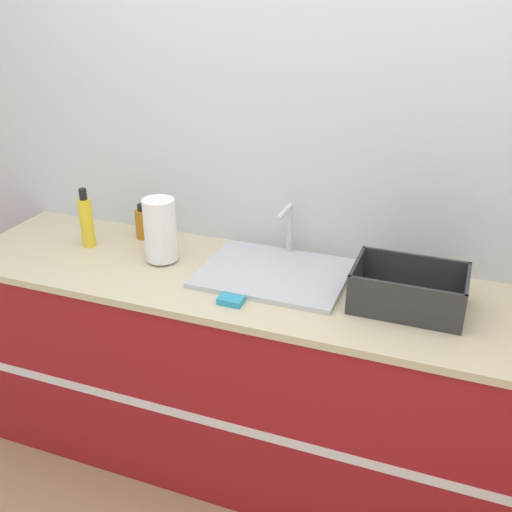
% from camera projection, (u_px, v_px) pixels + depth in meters
% --- Properties ---
extents(ground_plane, '(12.00, 12.00, 0.00)m').
position_uv_depth(ground_plane, '(226.00, 508.00, 2.45)').
color(ground_plane, tan).
extents(wall_back, '(4.83, 0.06, 2.60)m').
position_uv_depth(wall_back, '(282.00, 157.00, 2.43)').
color(wall_back, silver).
rests_on(wall_back, ground_plane).
extents(counter_cabinet, '(2.45, 0.65, 0.90)m').
position_uv_depth(counter_cabinet, '(253.00, 374.00, 2.51)').
color(counter_cabinet, maroon).
rests_on(counter_cabinet, ground_plane).
extents(sink, '(0.56, 0.43, 0.23)m').
position_uv_depth(sink, '(274.00, 271.00, 2.34)').
color(sink, silver).
rests_on(sink, counter_cabinet).
extents(paper_towel_roll, '(0.13, 0.13, 0.27)m').
position_uv_depth(paper_towel_roll, '(160.00, 230.00, 2.41)').
color(paper_towel_roll, '#4C4C51').
rests_on(paper_towel_roll, counter_cabinet).
extents(dish_rack, '(0.39, 0.26, 0.15)m').
position_uv_depth(dish_rack, '(408.00, 293.00, 2.11)').
color(dish_rack, '#2D2D2D').
rests_on(dish_rack, counter_cabinet).
extents(bottle_yellow, '(0.06, 0.06, 0.26)m').
position_uv_depth(bottle_yellow, '(86.00, 221.00, 2.55)').
color(bottle_yellow, yellow).
rests_on(bottle_yellow, counter_cabinet).
extents(bottle_amber, '(0.06, 0.06, 0.16)m').
position_uv_depth(bottle_amber, '(143.00, 223.00, 2.65)').
color(bottle_amber, '#B26B19').
rests_on(bottle_amber, counter_cabinet).
extents(sponge, '(0.09, 0.06, 0.02)m').
position_uv_depth(sponge, '(231.00, 300.00, 2.15)').
color(sponge, '#3399BF').
rests_on(sponge, counter_cabinet).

